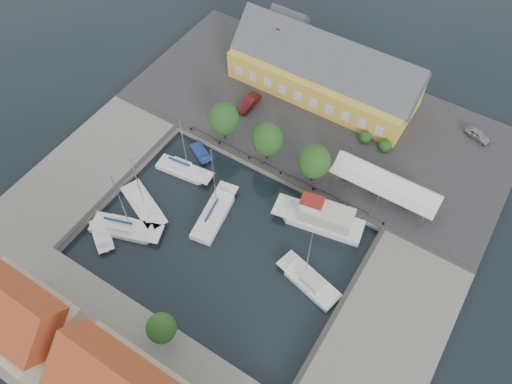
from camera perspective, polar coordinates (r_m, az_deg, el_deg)
ground at (r=63.51m, az=-2.91°, el=-4.51°), size 140.00×140.00×0.00m
north_quay at (r=75.51m, az=7.00°, el=8.44°), size 56.00×26.00×1.00m
west_quay at (r=72.49m, az=-18.41°, el=2.77°), size 12.00×24.00×1.00m
east_quay at (r=58.92m, az=14.57°, el=-15.41°), size 12.00×24.00×1.00m
south_bank at (r=57.71m, az=-15.40°, el=-19.35°), size 56.00×14.00×1.00m
quay_edge_fittings at (r=64.71m, az=-0.58°, el=-0.99°), size 56.00×24.72×0.40m
warehouse at (r=77.20m, az=7.49°, el=13.63°), size 28.56×14.00×9.55m
tent_canopy at (r=65.10m, az=14.57°, el=0.89°), size 14.00×4.00×2.83m
quay_trees at (r=66.17m, az=1.33°, el=6.04°), size 18.20×4.20×6.30m
car_silver at (r=77.72m, az=24.03°, el=6.00°), size 4.10×2.63×1.30m
car_red at (r=75.38m, az=-0.81°, el=10.16°), size 1.70×4.54×1.48m
center_sailboat at (r=64.57m, az=-4.78°, el=-2.57°), size 4.30×9.61×12.76m
trawler at (r=63.79m, az=7.54°, el=-3.02°), size 12.15×5.55×5.00m
east_boat_b at (r=60.14m, az=6.17°, el=-10.21°), size 8.65×4.64×11.37m
west_boat_a at (r=69.38m, az=-8.28°, el=2.45°), size 8.44×3.31×10.96m
west_boat_c at (r=66.94m, az=-12.75°, el=-1.45°), size 8.80×5.77×11.48m
west_boat_d at (r=65.45m, az=-14.75°, el=-4.08°), size 9.66×5.66×12.39m
launch_sw at (r=65.93m, az=-17.19°, el=-4.77°), size 5.55×4.59×0.98m
launch_nw at (r=71.25m, az=-6.34°, el=4.40°), size 4.44×3.42×0.88m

